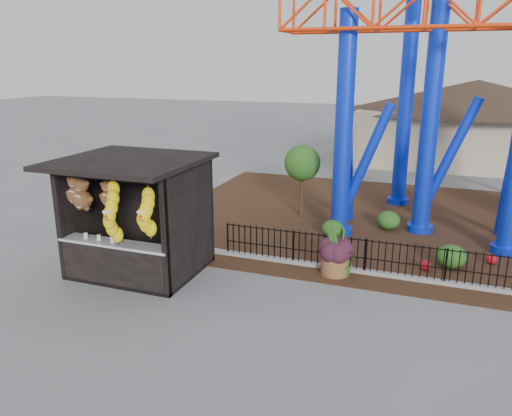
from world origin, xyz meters
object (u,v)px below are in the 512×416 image
(roller_coaster, at_px, (477,30))
(prize_booth, at_px, (132,219))
(potted_plant, at_px, (345,261))
(terracotta_planter, at_px, (335,264))

(roller_coaster, bearing_deg, prize_booth, -137.93)
(potted_plant, bearing_deg, terracotta_planter, 179.22)
(prize_booth, height_order, terracotta_planter, prize_booth)
(prize_booth, distance_m, roller_coaster, 11.98)
(prize_booth, distance_m, potted_plant, 5.70)
(prize_booth, xyz_separation_m, terracotta_planter, (5.03, 1.79, -1.23))
(prize_booth, bearing_deg, potted_plant, 18.73)
(roller_coaster, bearing_deg, potted_plant, -117.05)
(roller_coaster, xyz_separation_m, potted_plant, (-2.82, -5.53, -6.04))
(prize_booth, relative_size, potted_plant, 4.34)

